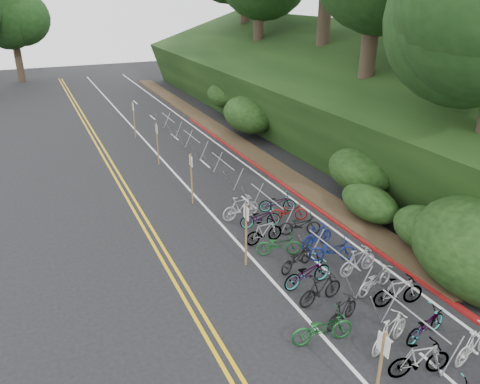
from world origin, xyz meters
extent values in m
plane|color=black|center=(0.00, 0.00, 0.00)|extent=(120.00, 120.00, 0.00)
cube|color=gold|center=(-2.15, 10.00, 0.00)|extent=(0.12, 80.00, 0.01)
cube|color=gold|center=(-1.85, 10.00, 0.00)|extent=(0.12, 80.00, 0.01)
cube|color=silver|center=(1.00, 10.00, 0.00)|extent=(0.12, 80.00, 0.01)
cube|color=silver|center=(5.20, 10.00, 0.00)|extent=(0.12, 80.00, 0.01)
cube|color=silver|center=(3.10, -2.00, 0.00)|extent=(0.10, 1.60, 0.01)
cube|color=silver|center=(3.10, 4.00, 0.00)|extent=(0.10, 1.60, 0.01)
cube|color=silver|center=(3.10, 10.00, 0.00)|extent=(0.10, 1.60, 0.01)
cube|color=silver|center=(3.10, 16.00, 0.00)|extent=(0.10, 1.60, 0.01)
cube|color=silver|center=(3.10, 22.00, 0.00)|extent=(0.10, 1.60, 0.01)
cube|color=silver|center=(3.10, 28.00, 0.00)|extent=(0.10, 1.60, 0.01)
cube|color=silver|center=(3.10, 34.00, 0.00)|extent=(0.10, 1.60, 0.01)
cube|color=maroon|center=(5.70, 12.00, 0.05)|extent=(0.25, 28.00, 0.10)
cube|color=black|center=(13.50, 22.00, 2.80)|extent=(12.32, 44.00, 9.11)
cube|color=#382819|center=(6.40, 22.00, 0.08)|extent=(1.40, 44.00, 0.16)
ellipsoid|color=#284C19|center=(7.20, 3.00, 1.04)|extent=(2.00, 2.80, 1.60)
ellipsoid|color=#284C19|center=(8.00, 8.00, 1.55)|extent=(2.60, 3.64, 2.08)
ellipsoid|color=#284C19|center=(9.20, 14.00, 1.99)|extent=(2.20, 3.08, 1.76)
ellipsoid|color=#284C19|center=(7.80, 20.00, 1.56)|extent=(3.00, 4.20, 2.40)
ellipsoid|color=#284C19|center=(8.50, 26.00, 1.73)|extent=(2.40, 3.36, 1.92)
ellipsoid|color=#284C19|center=(9.80, 30.00, 2.41)|extent=(2.80, 3.92, 2.24)
ellipsoid|color=#284C19|center=(7.00, 6.00, 0.90)|extent=(1.80, 2.52, 1.44)
ellipsoid|color=#284C19|center=(10.00, 18.00, 2.60)|extent=(3.20, 4.48, 2.56)
cylinder|color=#2D2319|center=(12.00, 6.00, 6.28)|extent=(0.87, 0.87, 6.96)
cylinder|color=#2D2319|center=(11.00, 12.00, 5.76)|extent=(0.85, 0.85, 6.52)
cylinder|color=#2D2319|center=(13.50, 20.00, 6.90)|extent=(0.89, 0.89, 7.39)
cylinder|color=#2D2319|center=(12.50, 28.00, 5.84)|extent=(0.82, 0.82, 6.09)
cylinder|color=#2D2319|center=(15.00, 36.00, 6.98)|extent=(0.87, 0.87, 6.96)
cylinder|color=#2D2319|center=(-6.00, 50.00, 2.61)|extent=(0.78, 0.78, 5.22)
ellipsoid|color=black|center=(-6.00, 50.00, 7.25)|extent=(6.76, 6.76, 6.43)
cylinder|color=#929499|center=(2.95, -0.91, 1.17)|extent=(0.05, 2.56, 0.05)
cylinder|color=#929499|center=(2.67, -2.10, 0.58)|extent=(0.59, 0.04, 1.15)
cylinder|color=#929499|center=(3.23, -2.10, 0.58)|extent=(0.59, 0.04, 1.15)
cylinder|color=#929499|center=(2.67, 0.27, 0.58)|extent=(0.59, 0.04, 1.15)
cylinder|color=#929499|center=(3.23, 0.27, 0.58)|extent=(0.59, 0.04, 1.15)
cylinder|color=#929499|center=(3.00, 3.00, 1.15)|extent=(0.05, 3.00, 0.05)
cylinder|color=#929499|center=(2.72, 1.60, 0.57)|extent=(0.58, 0.04, 1.13)
cylinder|color=#929499|center=(3.28, 1.60, 0.57)|extent=(0.58, 0.04, 1.13)
cylinder|color=#929499|center=(2.72, 4.40, 0.57)|extent=(0.58, 0.04, 1.13)
cylinder|color=#929499|center=(3.28, 4.40, 0.57)|extent=(0.58, 0.04, 1.13)
cylinder|color=#929499|center=(3.00, 8.00, 1.15)|extent=(0.05, 3.00, 0.05)
cylinder|color=#929499|center=(2.72, 6.60, 0.57)|extent=(0.58, 0.04, 1.13)
cylinder|color=#929499|center=(3.28, 6.60, 0.57)|extent=(0.58, 0.04, 1.13)
cylinder|color=#929499|center=(2.72, 9.40, 0.57)|extent=(0.58, 0.04, 1.13)
cylinder|color=#929499|center=(3.28, 9.40, 0.57)|extent=(0.58, 0.04, 1.13)
cylinder|color=#929499|center=(3.00, 13.00, 1.15)|extent=(0.05, 3.00, 0.05)
cylinder|color=#929499|center=(2.72, 11.60, 0.57)|extent=(0.58, 0.04, 1.13)
cylinder|color=#929499|center=(3.28, 11.60, 0.57)|extent=(0.58, 0.04, 1.13)
cylinder|color=#929499|center=(2.72, 14.40, 0.57)|extent=(0.58, 0.04, 1.13)
cylinder|color=#929499|center=(3.28, 14.40, 0.57)|extent=(0.58, 0.04, 1.13)
cylinder|color=#929499|center=(3.00, 18.00, 1.15)|extent=(0.05, 3.00, 0.05)
cylinder|color=#929499|center=(2.72, 16.60, 0.57)|extent=(0.58, 0.04, 1.13)
cylinder|color=#929499|center=(3.28, 16.60, 0.57)|extent=(0.58, 0.04, 1.13)
cylinder|color=#929499|center=(2.72, 19.40, 0.57)|extent=(0.58, 0.04, 1.13)
cylinder|color=#929499|center=(3.28, 19.40, 0.57)|extent=(0.58, 0.04, 1.13)
cylinder|color=#929499|center=(3.00, 23.00, 1.15)|extent=(0.05, 3.00, 0.05)
cylinder|color=#929499|center=(2.72, 21.60, 0.57)|extent=(0.58, 0.04, 1.13)
cylinder|color=#929499|center=(3.28, 21.60, 0.57)|extent=(0.58, 0.04, 1.13)
cylinder|color=#929499|center=(2.72, 24.40, 0.57)|extent=(0.58, 0.04, 1.13)
cylinder|color=#929499|center=(3.28, 24.40, 0.57)|extent=(0.58, 0.04, 1.13)
cylinder|color=brown|center=(0.60, -2.25, 1.21)|extent=(0.08, 0.08, 2.41)
cube|color=silver|center=(0.60, -2.25, 2.06)|extent=(0.02, 0.40, 0.50)
cylinder|color=brown|center=(0.60, 5.00, 1.25)|extent=(0.08, 0.08, 2.50)
cube|color=silver|center=(0.60, 5.00, 2.15)|extent=(0.02, 0.40, 0.50)
cylinder|color=brown|center=(0.60, 11.00, 1.25)|extent=(0.08, 0.08, 2.50)
cube|color=silver|center=(0.60, 11.00, 2.15)|extent=(0.02, 0.40, 0.50)
cylinder|color=brown|center=(0.60, 17.00, 1.25)|extent=(0.08, 0.08, 2.50)
cube|color=silver|center=(0.60, 17.00, 2.15)|extent=(0.02, 0.40, 0.50)
cylinder|color=brown|center=(0.60, 23.00, 1.25)|extent=(0.08, 0.08, 2.50)
cube|color=silver|center=(0.60, 23.00, 2.15)|extent=(0.02, 0.40, 0.50)
imported|color=#144C1E|center=(0.83, 0.35, 0.49)|extent=(0.94, 1.96, 0.99)
imported|color=slate|center=(2.43, -1.78, 0.53)|extent=(0.88, 1.84, 1.06)
imported|color=beige|center=(4.25, -1.95, 0.53)|extent=(0.79, 1.83, 1.06)
imported|color=beige|center=(2.45, -0.62, 0.53)|extent=(1.02, 1.83, 1.06)
imported|color=slate|center=(3.67, -0.74, 0.45)|extent=(0.93, 1.81, 0.91)
imported|color=black|center=(1.84, 0.77, 0.46)|extent=(0.94, 1.59, 0.92)
imported|color=slate|center=(4.01, 0.79, 0.53)|extent=(0.83, 1.82, 1.05)
imported|color=black|center=(1.83, 1.93, 0.52)|extent=(0.70, 1.78, 1.04)
imported|color=#9E9EA3|center=(3.85, 1.72, 0.46)|extent=(1.04, 1.83, 0.91)
imported|color=slate|center=(1.96, 2.96, 0.49)|extent=(0.80, 1.93, 0.99)
imported|color=#9E9EA3|center=(3.99, 2.83, 0.51)|extent=(0.68, 1.74, 1.02)
imported|color=black|center=(2.17, 4.00, 0.44)|extent=(1.12, 1.79, 0.89)
imported|color=navy|center=(3.67, 3.95, 0.47)|extent=(1.18, 1.88, 0.93)
imported|color=#144C1E|center=(2.06, 5.14, 0.45)|extent=(1.18, 1.83, 0.91)
imported|color=navy|center=(3.72, 5.05, 0.48)|extent=(0.71, 1.64, 0.95)
imported|color=slate|center=(1.96, 6.19, 0.50)|extent=(0.55, 1.68, 1.00)
imported|color=black|center=(3.63, 6.20, 0.46)|extent=(1.17, 1.85, 0.92)
imported|color=slate|center=(2.44, 7.47, 0.47)|extent=(0.95, 1.86, 0.93)
imported|color=maroon|center=(3.88, 7.54, 0.44)|extent=(1.12, 1.77, 0.88)
imported|color=#9E9EA3|center=(2.02, 8.57, 0.55)|extent=(0.66, 1.85, 1.09)
imported|color=slate|center=(3.87, 8.56, 0.44)|extent=(1.09, 1.79, 0.89)
camera|label=1|loc=(-5.76, -8.44, 9.37)|focal=35.00mm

